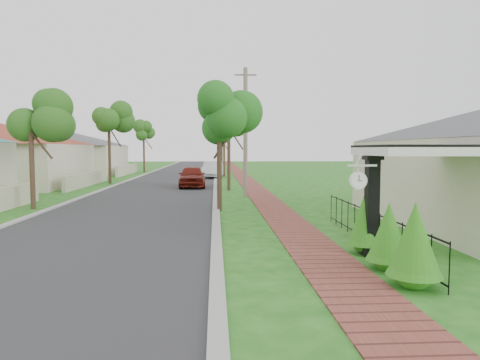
# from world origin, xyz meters

# --- Properties ---
(ground) EXTENTS (160.00, 160.00, 0.00)m
(ground) POSITION_xyz_m (0.00, 0.00, 0.00)
(ground) COLOR #1E5E16
(ground) RESTS_ON ground
(road) EXTENTS (7.00, 120.00, 0.02)m
(road) POSITION_xyz_m (-3.00, 20.00, 0.00)
(road) COLOR #28282B
(road) RESTS_ON ground
(kerb_right) EXTENTS (0.30, 120.00, 0.10)m
(kerb_right) POSITION_xyz_m (0.65, 20.00, 0.00)
(kerb_right) COLOR #9E9E99
(kerb_right) RESTS_ON ground
(kerb_left) EXTENTS (0.30, 120.00, 0.10)m
(kerb_left) POSITION_xyz_m (-6.65, 20.00, 0.00)
(kerb_left) COLOR #9E9E99
(kerb_left) RESTS_ON ground
(sidewalk) EXTENTS (1.50, 120.00, 0.03)m
(sidewalk) POSITION_xyz_m (3.25, 20.00, 0.00)
(sidewalk) COLOR brown
(sidewalk) RESTS_ON ground
(porch_post) EXTENTS (0.48, 0.48, 2.52)m
(porch_post) POSITION_xyz_m (4.55, -1.00, 1.12)
(porch_post) COLOR black
(porch_post) RESTS_ON ground
(picket_fence) EXTENTS (0.03, 8.02, 1.00)m
(picket_fence) POSITION_xyz_m (4.90, -0.00, 0.53)
(picket_fence) COLOR black
(picket_fence) RESTS_ON ground
(street_trees) EXTENTS (10.70, 37.65, 5.89)m
(street_trees) POSITION_xyz_m (-2.87, 26.84, 4.54)
(street_trees) COLOR #382619
(street_trees) RESTS_ON ground
(hedge_row) EXTENTS (0.92, 3.58, 1.73)m
(hedge_row) POSITION_xyz_m (4.45, -2.41, 0.78)
(hedge_row) COLOR #256514
(hedge_row) RESTS_ON ground
(far_house_grey) EXTENTS (15.56, 15.56, 4.60)m
(far_house_grey) POSITION_xyz_m (-14.97, 34.00, 2.34)
(far_house_grey) COLOR beige
(far_house_grey) RESTS_ON ground
(parked_car_red) EXTENTS (1.99, 4.52, 1.51)m
(parked_car_red) POSITION_xyz_m (-1.00, 18.44, 0.76)
(parked_car_red) COLOR #63170E
(parked_car_red) RESTS_ON ground
(parked_car_white) EXTENTS (2.17, 4.74, 1.51)m
(parked_car_white) POSITION_xyz_m (0.40, 28.15, 0.75)
(parked_car_white) COLOR silver
(parked_car_white) RESTS_ON ground
(near_tree) EXTENTS (1.95, 1.95, 4.99)m
(near_tree) POSITION_xyz_m (0.80, 7.00, 3.97)
(near_tree) COLOR #382619
(near_tree) RESTS_ON ground
(utility_pole) EXTENTS (1.20, 0.24, 7.12)m
(utility_pole) POSITION_xyz_m (2.30, 12.19, 3.62)
(utility_pole) COLOR gray
(utility_pole) RESTS_ON ground
(station_clock) EXTENTS (0.71, 0.13, 0.60)m
(station_clock) POSITION_xyz_m (4.06, -1.40, 1.95)
(station_clock) COLOR white
(station_clock) RESTS_ON ground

